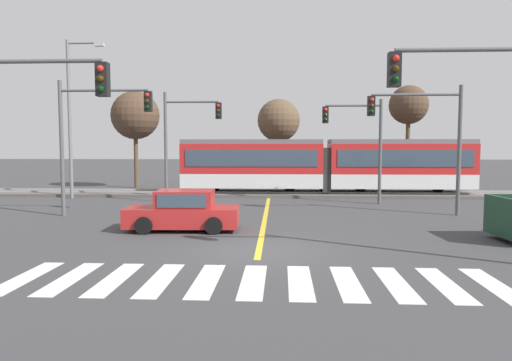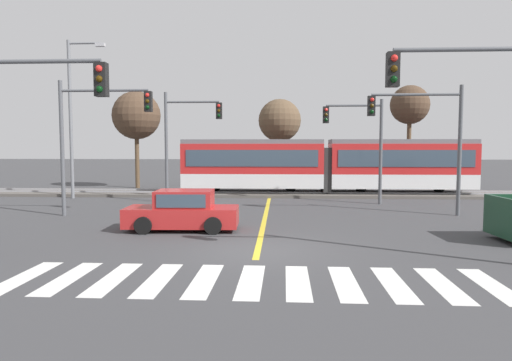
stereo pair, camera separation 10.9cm
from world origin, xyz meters
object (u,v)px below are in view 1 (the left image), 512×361
object	(u,v)px
traffic_light_far_right	(360,135)
traffic_light_mid_left	(92,126)
bare_tree_far_west	(135,116)
light_rail_tram	(325,164)
bare_tree_west	(279,121)
sedan_crossing	(183,212)
traffic_light_near_right	(481,112)
traffic_light_far_left	(184,131)
traffic_light_mid_right	(427,129)
traffic_light_near_left	(23,120)
bare_tree_east	(409,106)
street_lamp_west	(73,110)

from	to	relation	value
traffic_light_far_right	traffic_light_mid_left	world-z (taller)	traffic_light_mid_left
bare_tree_far_west	light_rail_tram	bearing A→B (deg)	-17.87
traffic_light_mid_left	bare_tree_west	world-z (taller)	bare_tree_west
sedan_crossing	traffic_light_far_right	size ratio (longest dim) A/B	0.74
light_rail_tram	traffic_light_near_right	bearing A→B (deg)	-82.53
light_rail_tram	traffic_light_mid_left	world-z (taller)	traffic_light_mid_left
traffic_light_far_left	traffic_light_mid_right	size ratio (longest dim) A/B	1.04
traffic_light_far_right	traffic_light_near_left	world-z (taller)	traffic_light_near_left
light_rail_tram	traffic_light_mid_left	xyz separation A→B (m)	(-11.39, -9.50, 2.01)
traffic_light_far_right	traffic_light_mid_right	bearing A→B (deg)	-60.51
traffic_light_mid_left	traffic_light_near_right	bearing A→B (deg)	-29.91
traffic_light_far_left	traffic_light_far_right	xyz separation A→B (m)	(9.74, -0.16, -0.20)
traffic_light_mid_left	traffic_light_far_right	bearing A→B (deg)	21.56
bare_tree_far_west	bare_tree_west	size ratio (longest dim) A/B	1.07
traffic_light_far_left	bare_tree_far_west	size ratio (longest dim) A/B	0.85
light_rail_tram	traffic_light_far_left	world-z (taller)	traffic_light_far_left
traffic_light_far_left	traffic_light_near_left	size ratio (longest dim) A/B	1.06
traffic_light_far_right	traffic_light_mid_left	xyz separation A→B (m)	(-12.82, -5.07, 0.26)
traffic_light_far_left	bare_tree_far_west	bearing A→B (deg)	122.31
sedan_crossing	traffic_light_mid_left	distance (m)	6.69
traffic_light_near_right	bare_tree_far_west	xyz separation A→B (m)	(-16.12, 21.82, 1.41)
light_rail_tram	bare_tree_west	size ratio (longest dim) A/B	2.71
light_rail_tram	traffic_light_mid_right	bearing A→B (deg)	-66.31
traffic_light_far_left	light_rail_tram	bearing A→B (deg)	27.20
traffic_light_far_right	bare_tree_east	distance (m)	11.17
traffic_light_near_right	bare_tree_east	distance (m)	23.02
traffic_light_far_right	traffic_light_mid_right	world-z (taller)	traffic_light_mid_right
traffic_light_far_right	traffic_light_near_left	xyz separation A→B (m)	(-11.39, -13.10, 0.08)
bare_tree_far_west	street_lamp_west	bearing A→B (deg)	-102.68
traffic_light_far_right	bare_tree_east	xyz separation A→B (m)	(5.23, 9.58, 2.38)
street_lamp_west	traffic_light_near_left	bearing A→B (deg)	-69.91
street_lamp_west	bare_tree_far_west	bearing A→B (deg)	77.32
traffic_light_far_right	bare_tree_far_west	distance (m)	17.75
light_rail_tram	traffic_light_mid_right	distance (m)	9.47
sedan_crossing	bare_tree_far_west	world-z (taller)	bare_tree_far_west
sedan_crossing	traffic_light_far_right	bearing A→B (deg)	46.05
traffic_light_far_right	bare_tree_east	size ratio (longest dim) A/B	0.74
bare_tree_west	traffic_light_mid_right	bearing A→B (deg)	-64.97
sedan_crossing	traffic_light_far_right	world-z (taller)	traffic_light_far_right
sedan_crossing	traffic_light_near_right	world-z (taller)	traffic_light_near_right
traffic_light_mid_left	traffic_light_near_right	xyz separation A→B (m)	(13.67, -7.86, 0.01)
traffic_light_near_left	bare_tree_east	world-z (taller)	bare_tree_east
traffic_light_near_right	traffic_light_mid_right	size ratio (longest dim) A/B	1.06
sedan_crossing	traffic_light_near_right	bearing A→B (deg)	-27.23
traffic_light_far_left	street_lamp_west	xyz separation A→B (m)	(-7.11, 1.68, 1.35)
traffic_light_near_right	street_lamp_west	size ratio (longest dim) A/B	0.66
traffic_light_far_left	bare_tree_west	bearing A→B (deg)	62.64
traffic_light_mid_right	sedan_crossing	bearing A→B (deg)	-157.48
traffic_light_far_left	bare_tree_west	xyz separation A→B (m)	(5.29, 10.23, 1.15)
traffic_light_far_right	traffic_light_mid_left	bearing A→B (deg)	-158.44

